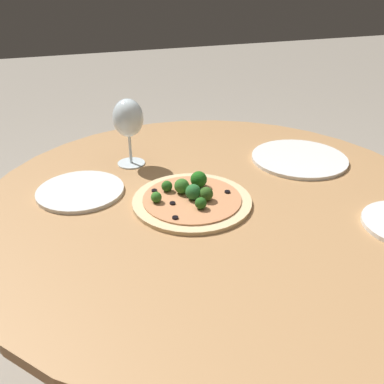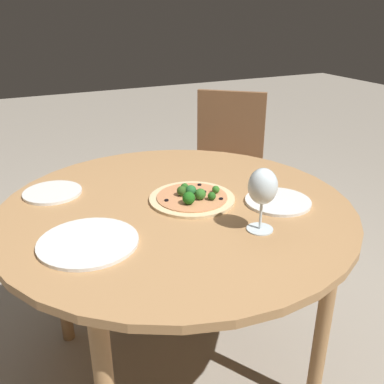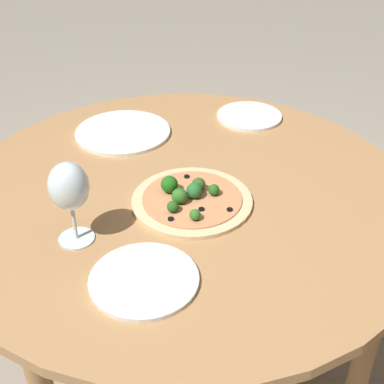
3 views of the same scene
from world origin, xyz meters
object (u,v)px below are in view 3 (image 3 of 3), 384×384
object	(u,v)px
plate_far	(123,132)
pizza	(191,198)
wine_glass	(69,188)
plate_side	(144,280)
plate_near	(249,116)

from	to	relation	value
plate_far	pizza	bearing A→B (deg)	-71.03
wine_glass	plate_side	distance (m)	0.24
wine_glass	plate_side	bearing A→B (deg)	-50.89
plate_near	wine_glass	bearing A→B (deg)	-136.37
pizza	plate_near	distance (m)	0.49
wine_glass	plate_side	world-z (taller)	wine_glass
pizza	plate_near	size ratio (longest dim) A/B	1.44
pizza	wine_glass	distance (m)	0.31
plate_near	plate_side	distance (m)	0.78
wine_glass	plate_near	bearing A→B (deg)	43.63
wine_glass	pizza	bearing A→B (deg)	18.55
plate_near	plate_side	world-z (taller)	same
plate_near	plate_far	size ratio (longest dim) A/B	0.72
plate_far	plate_near	bearing A→B (deg)	4.86
plate_side	pizza	bearing A→B (deg)	60.71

